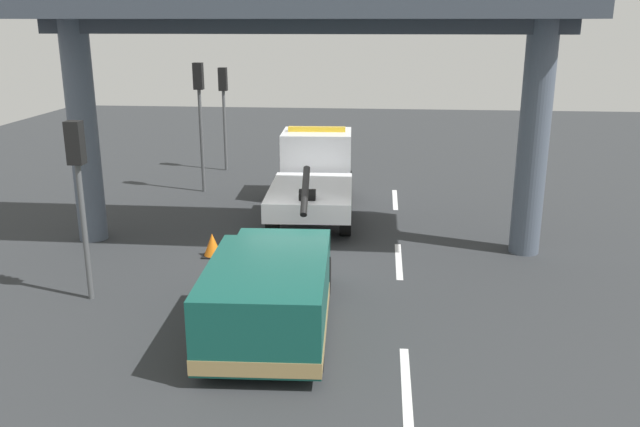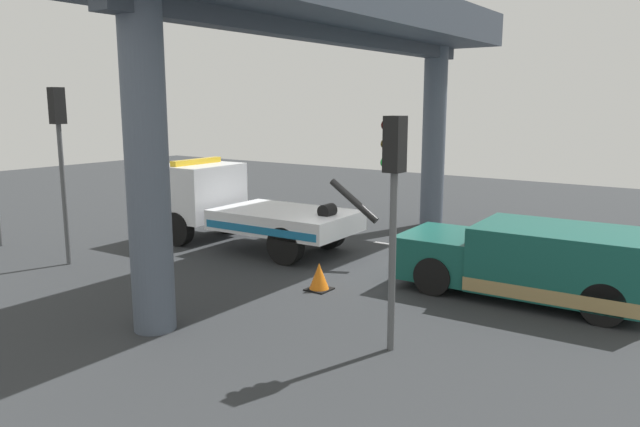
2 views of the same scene
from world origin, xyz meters
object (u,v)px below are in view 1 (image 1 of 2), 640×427
(traffic_light_far, at_px, (200,99))
(traffic_cone_orange, at_px, (212,245))
(traffic_light_mid, at_px, (224,96))
(tow_truck_white, at_px, (314,173))
(traffic_light_near, at_px, (79,171))
(towed_van_green, at_px, (271,293))

(traffic_light_far, distance_m, traffic_cone_orange, 7.52)
(traffic_light_far, xyz_separation_m, traffic_light_mid, (3.50, 0.00, -0.28))
(tow_truck_white, distance_m, traffic_light_near, 8.84)
(towed_van_green, bearing_deg, traffic_light_mid, 16.59)
(towed_van_green, xyz_separation_m, traffic_light_near, (1.14, 4.21, 2.09))
(towed_van_green, xyz_separation_m, traffic_cone_orange, (4.04, 2.22, -0.49))
(traffic_light_near, relative_size, traffic_light_far, 0.87)
(traffic_light_mid, xyz_separation_m, traffic_cone_orange, (-10.10, -1.99, -2.71))
(towed_van_green, relative_size, traffic_cone_orange, 8.56)
(tow_truck_white, height_order, towed_van_green, tow_truck_white)
(traffic_light_near, bearing_deg, traffic_light_far, 0.00)
(towed_van_green, relative_size, traffic_light_far, 1.17)
(traffic_cone_orange, bearing_deg, traffic_light_far, 16.79)
(traffic_light_mid, bearing_deg, traffic_light_near, 180.00)
(traffic_light_near, height_order, traffic_light_far, traffic_light_far)
(towed_van_green, xyz_separation_m, traffic_light_far, (10.64, 4.21, 2.50))
(traffic_light_mid, bearing_deg, towed_van_green, -163.41)
(traffic_light_near, distance_m, traffic_light_far, 9.51)
(traffic_light_near, bearing_deg, towed_van_green, -105.18)
(towed_van_green, distance_m, traffic_cone_orange, 4.63)
(towed_van_green, relative_size, traffic_light_mid, 1.28)
(towed_van_green, distance_m, traffic_light_far, 11.72)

